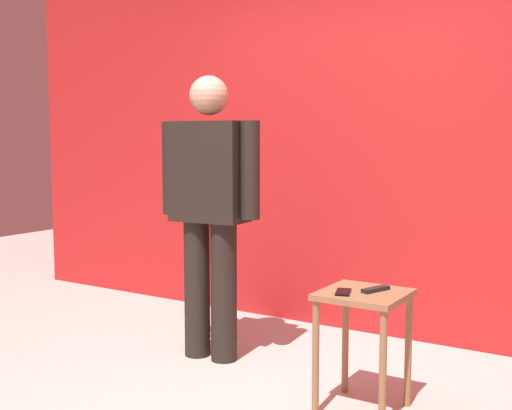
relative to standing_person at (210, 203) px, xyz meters
The scene contains 6 objects.
ground_plane 1.26m from the standing_person, 50.65° to the right, with size 12.00×12.00×0.00m, color #B7B2A8.
back_wall_red 1.28m from the standing_person, 65.22° to the left, with size 6.30×0.12×2.94m, color red.
standing_person is the anchor object (origin of this frame).
side_table 1.26m from the standing_person, 11.90° to the right, with size 0.41×0.41×0.62m.
cell_phone 1.16m from the standing_person, 16.90° to the right, with size 0.07×0.14×0.01m, color black.
tv_remote 1.25m from the standing_person, ahead, with size 0.04×0.17×0.02m, color black.
Camera 1 is at (1.89, -2.62, 1.38)m, focal length 45.74 mm.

